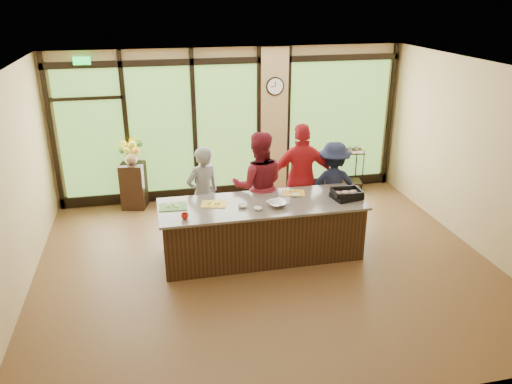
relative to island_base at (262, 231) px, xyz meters
name	(u,v)px	position (x,y,z in m)	size (l,w,h in m)	color
floor	(266,264)	(0.00, -0.30, -0.44)	(7.00, 7.00, 0.00)	brown
ceiling	(268,70)	(0.00, -0.30, 2.56)	(7.00, 7.00, 0.00)	white
back_wall	(232,124)	(0.00, 2.70, 1.06)	(7.00, 7.00, 0.00)	tan
left_wall	(9,194)	(-3.50, -0.30, 1.06)	(6.00, 6.00, 0.00)	tan
right_wall	(480,158)	(3.50, -0.30, 1.06)	(6.00, 6.00, 0.00)	tan
window_wall	(240,130)	(0.16, 2.65, 0.95)	(6.90, 0.12, 3.00)	tan
island_base	(262,231)	(0.00, 0.00, 0.00)	(3.10, 1.00, 0.88)	black
countertop	(262,204)	(0.00, 0.00, 0.46)	(3.20, 1.10, 0.04)	#6D625A
wall_clock	(275,86)	(0.85, 2.57, 1.81)	(0.36, 0.04, 0.36)	black
cook_left	(203,194)	(-0.83, 0.81, 0.39)	(0.60, 0.40, 1.65)	slate
cook_midleft	(258,186)	(0.10, 0.69, 0.50)	(0.91, 0.71, 1.87)	maroon
cook_midright	(302,178)	(0.91, 0.83, 0.52)	(1.13, 0.47, 1.93)	#B01B22
cook_right	(333,186)	(1.45, 0.75, 0.36)	(1.03, 0.59, 1.60)	#191E37
roasting_pan	(346,196)	(1.36, -0.10, 0.52)	(0.44, 0.34, 0.08)	black
mixing_bowl	(277,204)	(0.20, -0.17, 0.52)	(0.30, 0.30, 0.07)	silver
cutting_board_left	(173,207)	(-1.36, 0.13, 0.49)	(0.42, 0.32, 0.01)	#467F2E
cutting_board_center	(214,204)	(-0.74, 0.10, 0.49)	(0.38, 0.29, 0.01)	gold
cutting_board_right	(293,193)	(0.59, 0.28, 0.49)	(0.36, 0.27, 0.01)	gold
prep_bowl_near	(243,206)	(-0.33, -0.10, 0.50)	(0.14, 0.14, 0.04)	white
prep_bowl_mid	(258,209)	(-0.12, -0.24, 0.50)	(0.13, 0.13, 0.04)	white
prep_bowl_far	(295,195)	(0.59, 0.15, 0.50)	(0.14, 0.14, 0.03)	white
red_ramekin	(185,216)	(-1.22, -0.32, 0.52)	(0.11, 0.11, 0.08)	#AD1B11
flower_stand	(134,185)	(-2.01, 2.45, 0.01)	(0.45, 0.45, 0.90)	black
flower_vase	(131,157)	(-2.01, 2.45, 0.60)	(0.27, 0.27, 0.29)	#8F724E
bar_cart	(346,164)	(2.39, 2.45, 0.14)	(0.76, 0.53, 0.96)	black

